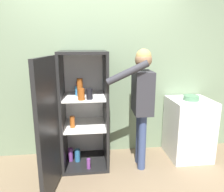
{
  "coord_description": "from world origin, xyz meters",
  "views": [
    {
      "loc": [
        -0.13,
        -2.29,
        1.7
      ],
      "look_at": [
        0.22,
        0.61,
        0.99
      ],
      "focal_mm": 35.0,
      "sensor_mm": 36.0,
      "label": 1
    }
  ],
  "objects": [
    {
      "name": "ground_plane",
      "position": [
        0.0,
        0.0,
        0.0
      ],
      "size": [
        12.0,
        12.0,
        0.0
      ],
      "primitive_type": "plane",
      "color": "#7A664C"
    },
    {
      "name": "wall_back",
      "position": [
        0.0,
        0.98,
        1.27
      ],
      "size": [
        7.0,
        0.06,
        2.55
      ],
      "color": "gray",
      "rests_on": "ground_plane"
    },
    {
      "name": "refrigerator",
      "position": [
        -0.25,
        0.52,
        0.8
      ],
      "size": [
        0.77,
        1.25,
        1.6
      ],
      "color": "black",
      "rests_on": "ground_plane"
    },
    {
      "name": "person",
      "position": [
        0.59,
        0.45,
        1.04
      ],
      "size": [
        0.63,
        0.55,
        1.63
      ],
      "color": "#384770",
      "rests_on": "ground_plane"
    },
    {
      "name": "counter",
      "position": [
        1.38,
        0.63,
        0.45
      ],
      "size": [
        0.59,
        0.6,
        0.9
      ],
      "color": "white",
      "rests_on": "ground_plane"
    },
    {
      "name": "bowl",
      "position": [
        1.36,
        0.59,
        0.93
      ],
      "size": [
        0.22,
        0.22,
        0.07
      ],
      "color": "#517F5B",
      "rests_on": "counter"
    }
  ]
}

